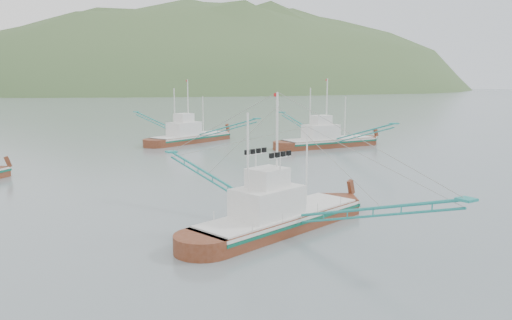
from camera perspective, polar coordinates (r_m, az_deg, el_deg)
ground at (r=35.69m, az=5.18°, el=-6.35°), size 1200.00×1200.00×0.00m
main_boat at (r=32.04m, az=2.72°, el=-4.88°), size 13.33×22.98×9.45m
bg_boat_far at (r=78.63m, az=-7.54°, el=3.52°), size 14.74×24.99×10.49m
bg_boat_right at (r=73.38m, az=8.18°, el=2.64°), size 14.69×26.21×10.61m
headland_right at (r=526.61m, az=-2.59°, el=7.90°), size 684.00×432.00×306.00m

